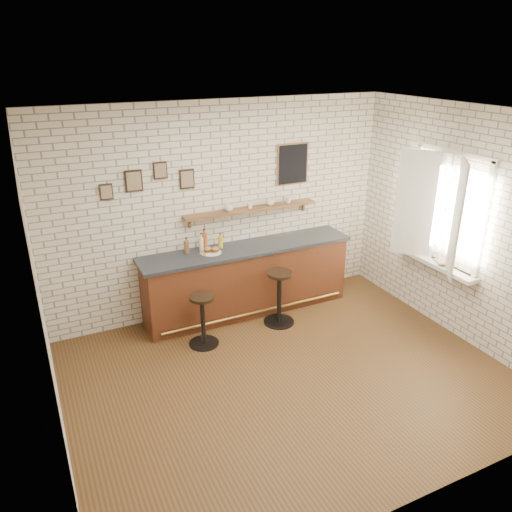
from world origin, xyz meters
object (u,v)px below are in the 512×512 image
object	(u,v)px
condiment_bottle_yellow	(220,241)
bar_stool_left	(203,319)
book_lower	(437,262)
book_upper	(438,261)
ciabatta_sandwich	(212,250)
shelf_cup_d	(288,200)
bitters_bottle_white	(201,244)
shelf_cup_a	(229,208)
shelf_cup_b	(250,205)
bitters_bottle_brown	(187,247)
shelf_cup_c	(270,202)
bitters_bottle_amber	(204,242)
sandwich_plate	(211,252)
bar_stool_right	(279,296)
bar_counter	(247,279)

from	to	relation	value
condiment_bottle_yellow	bar_stool_left	world-z (taller)	condiment_bottle_yellow
book_lower	book_upper	xyz separation A→B (m)	(0.00, -0.01, 0.02)
ciabatta_sandwich	shelf_cup_d	bearing A→B (deg)	8.55
bitters_bottle_white	condiment_bottle_yellow	xyz separation A→B (m)	(0.28, -0.00, -0.02)
shelf_cup_a	shelf_cup_b	xyz separation A→B (m)	(0.32, 0.00, -0.01)
shelf_cup_a	book_lower	size ratio (longest dim) A/B	0.63
ciabatta_sandwich	book_lower	bearing A→B (deg)	-28.59
ciabatta_sandwich	bitters_bottle_brown	bearing A→B (deg)	157.22
shelf_cup_c	book_lower	bearing A→B (deg)	-105.33
ciabatta_sandwich	book_lower	size ratio (longest dim) A/B	1.10
bitters_bottle_amber	condiment_bottle_yellow	size ratio (longest dim) A/B	1.47
sandwich_plate	bar_stool_right	bearing A→B (deg)	-33.79
shelf_cup_b	condiment_bottle_yellow	bearing A→B (deg)	156.34
sandwich_plate	bitters_bottle_white	distance (m)	0.19
condiment_bottle_yellow	bar_stool_left	size ratio (longest dim) A/B	0.30
bitters_bottle_white	bar_stool_left	xyz separation A→B (m)	(-0.28, -0.73, -0.74)
bitters_bottle_brown	shelf_cup_c	bearing A→B (deg)	2.82
bitters_bottle_white	book_lower	xyz separation A→B (m)	(2.77, -1.59, -0.18)
bitters_bottle_amber	bar_counter	bearing A→B (deg)	-13.13
bitters_bottle_brown	bitters_bottle_white	size ratio (longest dim) A/B	0.89
bar_counter	book_lower	xyz separation A→B (m)	(2.14, -1.45, 0.43)
bitters_bottle_white	bitters_bottle_amber	xyz separation A→B (m)	(0.04, 0.00, 0.02)
bitters_bottle_amber	bar_stool_left	distance (m)	1.10
shelf_cup_d	book_upper	bearing A→B (deg)	-80.64
bar_counter	bitters_bottle_amber	size ratio (longest dim) A/B	9.87
shelf_cup_d	bar_stool_left	bearing A→B (deg)	175.12
bitters_bottle_brown	book_lower	distance (m)	3.38
bitters_bottle_white	shelf_cup_c	xyz separation A→B (m)	(1.09, 0.06, 0.43)
bar_stool_right	shelf_cup_c	world-z (taller)	shelf_cup_c
bitters_bottle_amber	book_lower	world-z (taller)	bitters_bottle_amber
bar_stool_right	shelf_cup_d	size ratio (longest dim) A/B	8.69
shelf_cup_c	bar_stool_right	bearing A→B (deg)	-167.50
condiment_bottle_yellow	shelf_cup_b	size ratio (longest dim) A/B	2.36
condiment_bottle_yellow	shelf_cup_b	world-z (taller)	shelf_cup_b
ciabatta_sandwich	condiment_bottle_yellow	size ratio (longest dim) A/B	1.04
bar_counter	shelf_cup_d	size ratio (longest dim) A/B	34.64
bar_stool_left	shelf_cup_d	distance (m)	2.18
condiment_bottle_yellow	shelf_cup_d	size ratio (longest dim) A/B	2.38
shelf_cup_d	book_lower	size ratio (longest dim) A/B	0.44
bar_stool_right	bitters_bottle_white	bearing A→B (deg)	143.07
ciabatta_sandwich	bitters_bottle_white	world-z (taller)	bitters_bottle_white
sandwich_plate	bar_stool_left	bearing A→B (deg)	-121.32
bitters_bottle_amber	condiment_bottle_yellow	distance (m)	0.24
bar_stool_right	shelf_cup_c	size ratio (longest dim) A/B	6.53
shelf_cup_b	shelf_cup_c	distance (m)	0.32
shelf_cup_b	bar_counter	bearing A→B (deg)	-156.67
shelf_cup_b	sandwich_plate	bearing A→B (deg)	164.70
sandwich_plate	shelf_cup_c	world-z (taller)	shelf_cup_c
book_lower	book_upper	bearing A→B (deg)	-76.14
book_upper	bitters_bottle_amber	bearing A→B (deg)	-171.59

